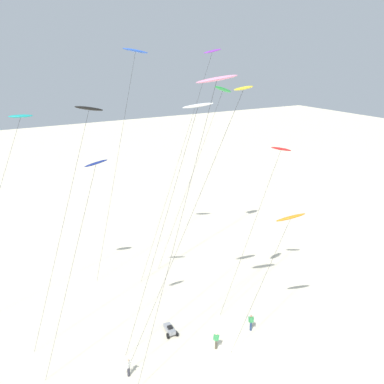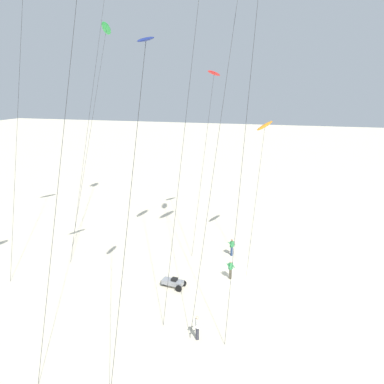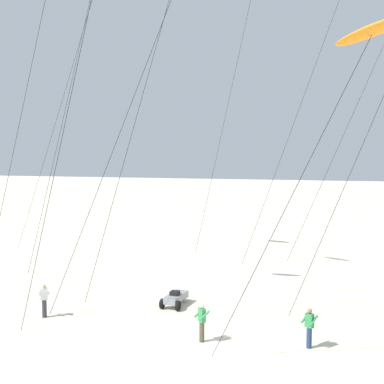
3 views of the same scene
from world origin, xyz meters
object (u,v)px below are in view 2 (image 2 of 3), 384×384
object	(u,v)px
kite_orange	(265,127)
kite_flyer_furthest	(231,269)
kite_navy	(145,52)
beach_buggy	(173,282)
kite_red	(214,76)
kite_flyer_nearest	(232,247)
kite_green	(106,30)
kite_flyer_middle	(197,327)

from	to	relation	value
kite_orange	kite_flyer_furthest	distance (m)	12.88
kite_navy	beach_buggy	bearing A→B (deg)	7.67
kite_flyer_furthest	beach_buggy	world-z (taller)	kite_flyer_furthest
kite_orange	kite_red	xyz separation A→B (m)	(3.21, 5.44, 4.41)
kite_navy	kite_flyer_nearest	bearing A→B (deg)	-11.02
kite_green	kite_red	world-z (taller)	kite_green
kite_orange	kite_flyer_middle	xyz separation A→B (m)	(-14.50, 2.39, -11.12)
kite_orange	beach_buggy	size ratio (longest dim) A/B	6.01
kite_navy	kite_flyer_furthest	size ratio (longest dim) A/B	10.83
kite_flyer_middle	kite_red	bearing A→B (deg)	9.76
kite_orange	kite_flyer_furthest	size ratio (longest dim) A/B	7.57
kite_orange	kite_green	bearing A→B (deg)	75.61
kite_navy	kite_flyer_nearest	xyz separation A→B (m)	(13.56, -2.64, -16.30)
kite_flyer_middle	kite_flyer_furthest	world-z (taller)	same
kite_navy	kite_flyer_furthest	bearing A→B (deg)	-19.78
kite_navy	kite_orange	distance (m)	17.01
kite_green	kite_flyer_nearest	size ratio (longest dim) A/B	13.18
kite_green	kite_flyer_nearest	bearing A→B (deg)	-112.77
kite_navy	beach_buggy	xyz separation A→B (m)	(6.57, 0.89, -16.77)
kite_navy	kite_flyer_furthest	world-z (taller)	kite_navy
kite_green	kite_flyer_nearest	xyz separation A→B (m)	(-6.33, -15.09, -20.29)
kite_green	beach_buggy	xyz separation A→B (m)	(-13.32, -11.56, -20.75)
kite_flyer_nearest	kite_flyer_furthest	distance (m)	4.47
kite_flyer_middle	kite_orange	bearing A→B (deg)	-9.37
kite_flyer_nearest	kite_flyer_middle	xyz separation A→B (m)	(-12.63, 0.06, 0.00)
kite_red	kite_green	bearing A→B (deg)	84.01
kite_orange	beach_buggy	world-z (taller)	kite_orange
kite_navy	kite_flyer_nearest	world-z (taller)	kite_navy
kite_green	kite_flyer_furthest	world-z (taller)	kite_green
kite_navy	kite_red	world-z (taller)	kite_navy
kite_orange	kite_flyer_nearest	bearing A→B (deg)	128.62
kite_navy	kite_orange	bearing A→B (deg)	-17.87
kite_red	beach_buggy	distance (m)	20.04
kite_green	kite_orange	distance (m)	20.19
kite_flyer_nearest	kite_flyer_furthest	bearing A→B (deg)	-171.71
kite_red	beach_buggy	bearing A→B (deg)	178.00
kite_navy	kite_flyer_middle	xyz separation A→B (m)	(0.92, -2.58, -16.30)
kite_red	kite_navy	bearing A→B (deg)	-178.57
kite_red	beach_buggy	world-z (taller)	kite_red
kite_orange	kite_flyer_furthest	bearing A→B (deg)	164.97
kite_green	kite_flyer_furthest	xyz separation A→B (m)	(-10.76, -15.73, -20.29)
kite_orange	kite_red	distance (m)	7.70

